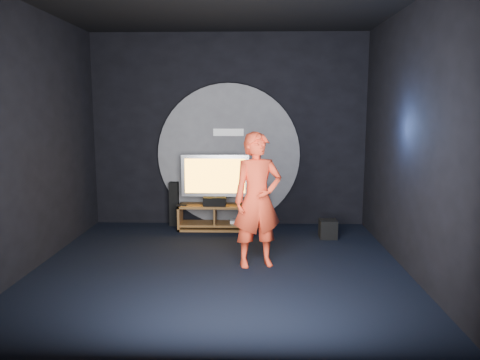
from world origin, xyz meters
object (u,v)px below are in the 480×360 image
Objects in this scene: player at (258,200)px; media_console at (216,219)px; subwoofer at (328,229)px; tower_speaker_right at (261,207)px; tv at (215,177)px; tower_speaker_left at (174,204)px.

media_console is at bearing 95.37° from player.
media_console reaches higher than subwoofer.
subwoofer is at bearing -15.23° from media_console.
tower_speaker_right reaches higher than media_console.
subwoofer is 0.17× the size of player.
subwoofer is at bearing -17.01° from tv.
tower_speaker_right is 1.27m from subwoofer.
tower_speaker_left is 1.62m from tower_speaker_right.
player reaches higher than tower_speaker_left.
tower_speaker_left is 2.84m from subwoofer.
tv is 0.98m from tower_speaker_right.
tv is 0.96m from tower_speaker_left.
player is at bearing -55.48° from tower_speaker_left.
tv is at bearing 178.90° from tower_speaker_right.
tower_speaker_left is 2.73m from player.
tower_speaker_right is 2.05m from player.
tower_speaker_left is at bearing 172.23° from tower_speaker_right.
media_console is 0.71× the size of player.
subwoofer is (2.71, -0.79, -0.25)m from tower_speaker_left.
tower_speaker_left is 2.60× the size of subwoofer.
subwoofer is (1.92, -0.52, -0.04)m from media_console.
tower_speaker_right reaches higher than subwoofer.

